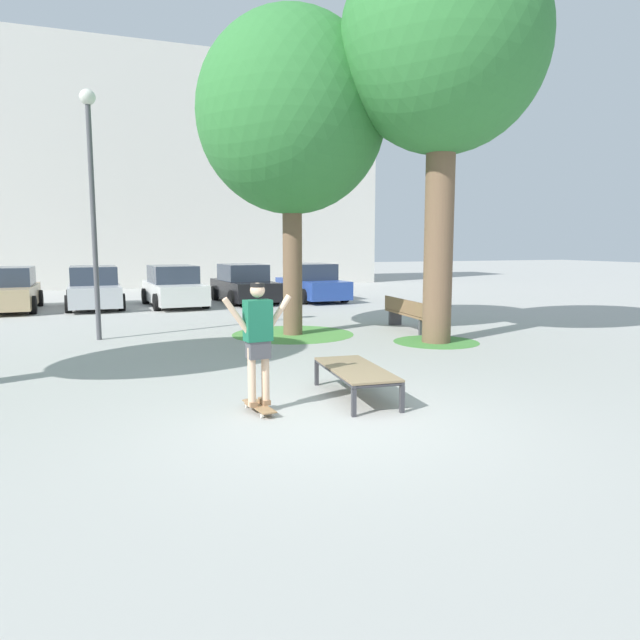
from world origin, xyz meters
TOP-DOWN VIEW (x-y plane):
  - ground_plane at (0.00, 0.00)m, footprint 120.00×120.00m
  - building_facade at (-1.96, 26.73)m, footprint 29.36×4.00m
  - skate_box at (0.74, 0.96)m, footprint 0.92×1.96m
  - skateboard at (-0.82, 0.74)m, footprint 0.30×0.82m
  - skater at (-0.82, 0.75)m, footprint 1.00×0.32m
  - tree_near_right at (4.60, 4.88)m, footprint 4.64×4.64m
  - grass_patch_near_right at (4.60, 4.88)m, footprint 2.01×2.01m
  - tree_mid_back at (1.81, 7.23)m, footprint 4.64×4.64m
  - grass_patch_mid_back at (1.81, 7.23)m, footprint 3.12×3.12m
  - car_tan at (-5.70, 15.81)m, footprint 1.92×4.20m
  - car_silver at (-2.93, 15.69)m, footprint 1.98×4.23m
  - car_white at (-0.17, 15.33)m, footprint 2.14×4.31m
  - car_black at (2.60, 15.79)m, footprint 2.09×4.29m
  - car_blue at (5.36, 15.56)m, footprint 2.05×4.26m
  - park_bench at (4.97, 6.90)m, footprint 0.62×2.43m
  - light_post at (-2.84, 8.08)m, footprint 0.36×0.36m

SIDE VIEW (x-z plane):
  - ground_plane at x=0.00m, z-range 0.00..0.00m
  - grass_patch_near_right at x=4.60m, z-range 0.00..0.01m
  - grass_patch_mid_back at x=1.81m, z-range 0.00..0.01m
  - skateboard at x=-0.82m, z-range 0.03..0.12m
  - skate_box at x=0.74m, z-range 0.18..0.64m
  - park_bench at x=4.97m, z-range 0.03..0.86m
  - car_tan at x=-5.70m, z-range -0.06..1.44m
  - car_silver at x=-2.93m, z-range -0.06..1.44m
  - car_white at x=-0.17m, z-range -0.06..1.44m
  - car_black at x=2.60m, z-range -0.06..1.44m
  - car_blue at x=5.36m, z-range -0.06..1.44m
  - skater at x=-0.82m, z-range 0.22..1.92m
  - light_post at x=-2.84m, z-range 0.91..6.74m
  - tree_mid_back at x=1.81m, z-range 1.49..9.40m
  - building_facade at x=-1.96m, z-range 0.00..12.37m
  - tree_near_right at x=4.60m, z-range 2.07..11.25m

